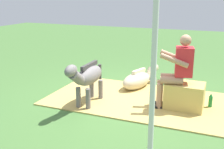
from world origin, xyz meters
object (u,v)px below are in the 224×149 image
at_px(hay_bale, 184,96).
at_px(person_seated, 177,68).
at_px(pony_lying, 139,79).
at_px(soda_bottle, 210,101).
at_px(tent_pole_left, 153,78).
at_px(pony_standing, 87,77).

bearing_deg(hay_bale, person_seated, 8.42).
relative_size(hay_bale, pony_lying, 0.51).
bearing_deg(pony_lying, soda_bottle, 157.79).
xyz_separation_m(hay_bale, person_seated, (0.16, 0.02, 0.52)).
bearing_deg(person_seated, tent_pole_left, 92.97).
relative_size(hay_bale, pony_standing, 0.51).
relative_size(hay_bale, tent_pole_left, 0.28).
relative_size(pony_standing, soda_bottle, 4.77).
bearing_deg(person_seated, pony_lying, -42.94).
height_order(hay_bale, pony_lying, hay_bale).
xyz_separation_m(pony_lying, tent_pole_left, (-1.08, 3.14, 1.03)).
relative_size(pony_standing, tent_pole_left, 0.55).
bearing_deg(pony_lying, pony_standing, 67.08).
height_order(hay_bale, tent_pole_left, tent_pole_left).
relative_size(soda_bottle, tent_pole_left, 0.12).
height_order(person_seated, soda_bottle, person_seated).
bearing_deg(hay_bale, tent_pole_left, 88.80).
distance_m(hay_bale, pony_standing, 1.82).
bearing_deg(tent_pole_left, pony_standing, -46.35).
bearing_deg(pony_standing, soda_bottle, -161.10).
xyz_separation_m(soda_bottle, tent_pole_left, (0.50, 2.49, 1.09)).
height_order(pony_standing, pony_lying, pony_standing).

